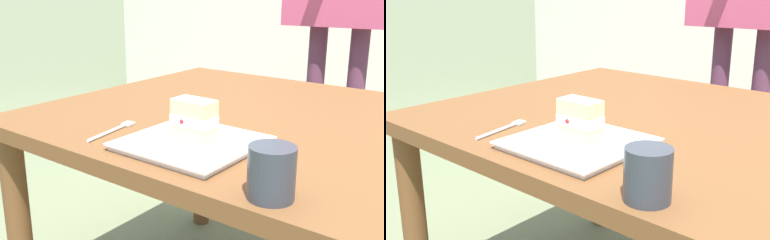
{
  "view_description": "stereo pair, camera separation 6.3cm",
  "coord_description": "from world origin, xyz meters",
  "views": [
    {
      "loc": [
        0.58,
        -1.09,
        1.03
      ],
      "look_at": [
        -0.02,
        -0.32,
        0.75
      ],
      "focal_mm": 43.99,
      "sensor_mm": 36.0,
      "label": 1
    },
    {
      "loc": [
        0.63,
        -1.05,
        1.03
      ],
      "look_at": [
        -0.02,
        -0.32,
        0.75
      ],
      "focal_mm": 43.99,
      "sensor_mm": 36.0,
      "label": 2
    }
  ],
  "objects": [
    {
      "name": "cake_slice",
      "position": [
        -0.01,
        -0.31,
        0.75
      ],
      "size": [
        0.09,
        0.06,
        0.09
      ],
      "color": "#EAD18C",
      "rests_on": "dessert_plate"
    },
    {
      "name": "dessert_fork",
      "position": [
        -0.24,
        -0.34,
        0.69
      ],
      "size": [
        0.04,
        0.17,
        0.01
      ],
      "color": "silver",
      "rests_on": "patio_table"
    },
    {
      "name": "dessert_plate",
      "position": [
        -0.02,
        -0.32,
        0.69
      ],
      "size": [
        0.27,
        0.27,
        0.02
      ],
      "color": "white",
      "rests_on": "patio_table"
    },
    {
      "name": "coffee_cup",
      "position": [
        0.24,
        -0.44,
        0.73
      ],
      "size": [
        0.08,
        0.08,
        0.09
      ],
      "color": "#333842",
      "rests_on": "patio_table"
    },
    {
      "name": "patio_table",
      "position": [
        0.0,
        0.0,
        0.6
      ],
      "size": [
        1.23,
        1.0,
        0.69
      ],
      "color": "brown",
      "rests_on": "ground"
    }
  ]
}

